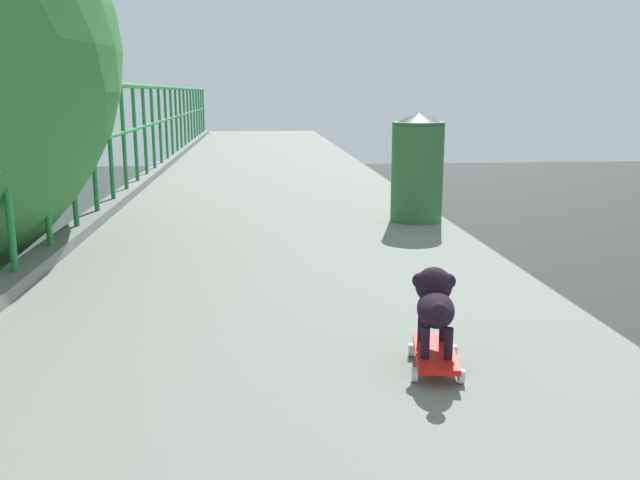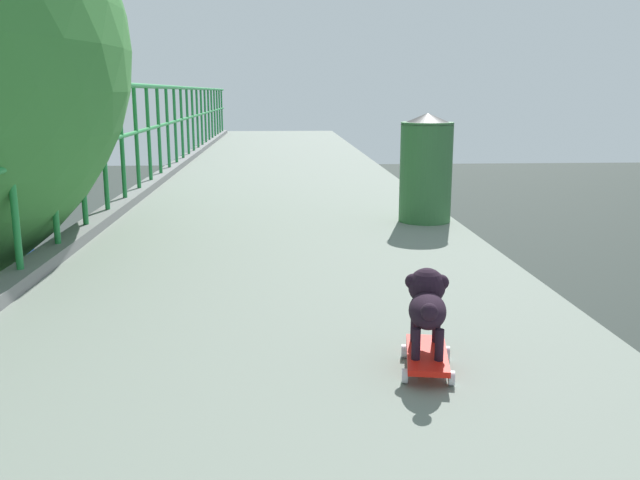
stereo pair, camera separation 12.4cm
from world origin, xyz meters
The scene contains 3 objects.
toy_skateboard centered at (1.96, 1.41, 5.32)m, with size 0.26×0.44×0.08m.
small_dog centered at (1.96, 1.47, 5.54)m, with size 0.21×0.41×0.32m.
litter_bin centered at (2.66, 4.75, 5.75)m, with size 0.47×0.47×0.97m.
Camera 2 is at (1.35, -1.21, 6.40)m, focal length 37.85 mm.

